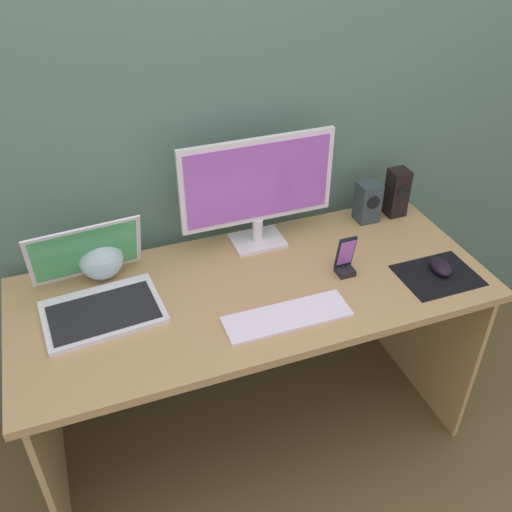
% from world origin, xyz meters
% --- Properties ---
extents(ground_plane, '(8.00, 8.00, 0.00)m').
position_xyz_m(ground_plane, '(0.00, 0.00, 0.00)').
color(ground_plane, brown).
extents(wall_back, '(6.00, 0.04, 2.50)m').
position_xyz_m(wall_back, '(0.00, 0.39, 1.25)').
color(wall_back, '#537362').
rests_on(wall_back, ground_plane).
extents(desk, '(1.51, 0.64, 0.71)m').
position_xyz_m(desk, '(0.00, 0.00, 0.57)').
color(desk, tan).
rests_on(desk, ground_plane).
extents(monitor, '(0.53, 0.14, 0.39)m').
position_xyz_m(monitor, '(0.10, 0.23, 0.93)').
color(monitor, white).
rests_on(monitor, desk).
extents(speaker_right, '(0.07, 0.07, 0.18)m').
position_xyz_m(speaker_right, '(0.65, 0.23, 0.81)').
color(speaker_right, black).
rests_on(speaker_right, desk).
extents(speaker_near_monitor, '(0.08, 0.08, 0.15)m').
position_xyz_m(speaker_near_monitor, '(0.53, 0.23, 0.79)').
color(speaker_near_monitor, '#313E41').
rests_on(speaker_near_monitor, desk).
extents(laptop, '(0.37, 0.35, 0.24)m').
position_xyz_m(laptop, '(-0.47, 0.09, 0.76)').
color(laptop, white).
rests_on(laptop, desk).
extents(fishbowl, '(0.15, 0.15, 0.15)m').
position_xyz_m(fishbowl, '(-0.44, 0.23, 0.78)').
color(fishbowl, silver).
rests_on(fishbowl, desk).
extents(keyboard_external, '(0.38, 0.13, 0.01)m').
position_xyz_m(keyboard_external, '(0.04, -0.17, 0.72)').
color(keyboard_external, white).
rests_on(keyboard_external, desk).
extents(mousepad, '(0.25, 0.20, 0.00)m').
position_xyz_m(mousepad, '(0.58, -0.16, 0.71)').
color(mousepad, black).
rests_on(mousepad, desk).
extents(mouse, '(0.08, 0.11, 0.04)m').
position_xyz_m(mouse, '(0.60, -0.14, 0.73)').
color(mouse, black).
rests_on(mouse, mousepad).
extents(phone_in_dock, '(0.06, 0.05, 0.14)m').
position_xyz_m(phone_in_dock, '(0.30, -0.03, 0.76)').
color(phone_in_dock, black).
rests_on(phone_in_dock, desk).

